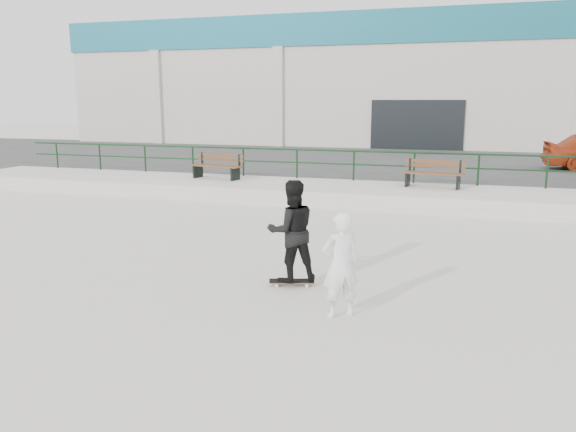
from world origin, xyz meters
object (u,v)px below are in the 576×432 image
(standing_skater, at_px, (292,231))
(seated_skater, at_px, (341,265))
(bench_right, at_px, (433,174))
(skateboard, at_px, (292,281))
(bench_left, at_px, (217,166))

(standing_skater, relative_size, seated_skater, 1.11)
(bench_right, relative_size, seated_skater, 1.21)
(bench_right, height_order, skateboard, bench_right)
(bench_left, bearing_deg, seated_skater, -46.50)
(bench_left, distance_m, standing_skater, 10.35)
(skateboard, distance_m, standing_skater, 0.90)
(bench_right, distance_m, seated_skater, 10.19)
(bench_left, xyz_separation_m, bench_right, (7.26, 0.18, -0.00))
(skateboard, distance_m, seated_skater, 1.74)
(bench_right, xyz_separation_m, standing_skater, (-1.88, -9.02, 0.05))
(bench_left, height_order, seated_skater, seated_skater)
(bench_left, xyz_separation_m, skateboard, (5.38, -8.84, -0.85))
(bench_right, xyz_separation_m, seated_skater, (-0.79, -10.16, -0.13))
(skateboard, xyz_separation_m, standing_skater, (-0.00, -0.00, 0.90))
(standing_skater, bearing_deg, bench_left, -90.51)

